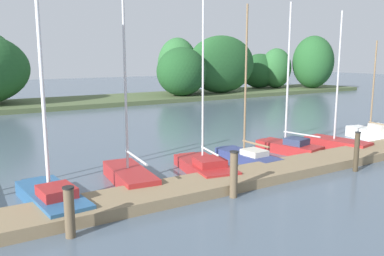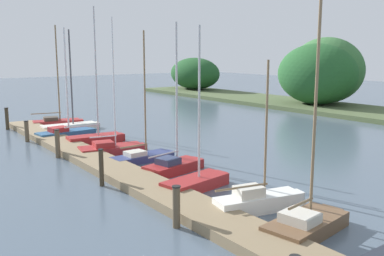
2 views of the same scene
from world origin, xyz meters
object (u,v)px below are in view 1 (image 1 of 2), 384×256
Objects in this scene: sailboat_4 at (204,165)px; mooring_piling_2 at (234,174)px; sailboat_2 at (51,194)px; sailboat_8 at (372,133)px; mooring_piling_1 at (69,212)px; sailboat_6 at (288,145)px; mooring_piling_3 at (357,152)px; sailboat_7 at (336,142)px; sailboat_5 at (246,154)px; sailboat_3 at (129,173)px.

mooring_piling_2 is at bearing 175.64° from sailboat_4.
sailboat_8 is (16.93, 0.83, -0.00)m from sailboat_2.
mooring_piling_1 is (-5.98, -2.96, 0.36)m from sailboat_4.
mooring_piling_3 is at bearing 168.14° from sailboat_6.
mooring_piling_2 is (-0.73, -2.81, 0.47)m from sailboat_4.
mooring_piling_3 reaches higher than mooring_piling_2.
sailboat_7 is at bearing -115.45° from sailboat_6.
sailboat_6 is (2.64, 0.18, 0.06)m from sailboat_5.
sailboat_6 is 11.72m from mooring_piling_1.
sailboat_6 reaches higher than sailboat_7.
sailboat_6 is at bearing -72.22° from sailboat_4.
sailboat_4 reaches higher than sailboat_2.
sailboat_5 is at bearing 81.92° from sailboat_6.
sailboat_5 is 4.15× the size of mooring_piling_3.
sailboat_5 is 1.25× the size of sailboat_8.
sailboat_5 is (2.52, 0.50, 0.01)m from sailboat_4.
sailboat_4 is at bearing -90.39° from sailboat_2.
sailboat_3 reaches higher than sailboat_4.
sailboat_2 is 5.90m from sailboat_4.
sailboat_3 is 3.01m from sailboat_4.
sailboat_3 is 1.11× the size of sailboat_4.
sailboat_3 reaches higher than sailboat_5.
sailboat_3 is at bearing 93.07° from sailboat_4.
sailboat_4 is 2.57m from sailboat_5.
sailboat_4 is at bearing 98.31° from sailboat_5.
sailboat_6 is at bearing 66.17° from sailboat_7.
sailboat_4 is 11.06m from sailboat_8.
sailboat_2 is at bearing 81.90° from sailboat_7.
sailboat_7 is (13.63, 0.54, -0.06)m from sailboat_2.
sailboat_6 is at bearing -82.30° from sailboat_3.
sailboat_7 is 4.29× the size of mooring_piling_2.
sailboat_5 is 4.97× the size of mooring_piling_1.
sailboat_7 is at bearing 49.57° from mooring_piling_3.
mooring_piling_3 is at bearing 129.22° from sailboat_7.
sailboat_2 is 11.33m from mooring_piling_3.
sailboat_5 is 0.96× the size of sailboat_6.
sailboat_6 is (11.03, 1.16, -0.01)m from sailboat_2.
sailboat_3 reaches higher than sailboat_2.
sailboat_7 reaches higher than mooring_piling_2.
sailboat_8 is (5.90, -0.33, 0.01)m from sailboat_6.
sailboat_8 is (3.30, 0.29, 0.05)m from sailboat_7.
sailboat_2 reaches higher than mooring_piling_2.
sailboat_7 is 14.07m from mooring_piling_1.
sailboat_7 is at bearing 107.16° from sailboat_8.
sailboat_6 is 3.69m from mooring_piling_3.
mooring_piling_1 is at bearing 143.70° from sailboat_3.
sailboat_7 is (7.76, 0.05, 0.02)m from sailboat_4.
mooring_piling_1 is at bearing 172.53° from sailboat_2.
sailboat_6 is 1.04× the size of sailboat_7.
mooring_piling_1 is at bearing 109.25° from sailboat_5.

